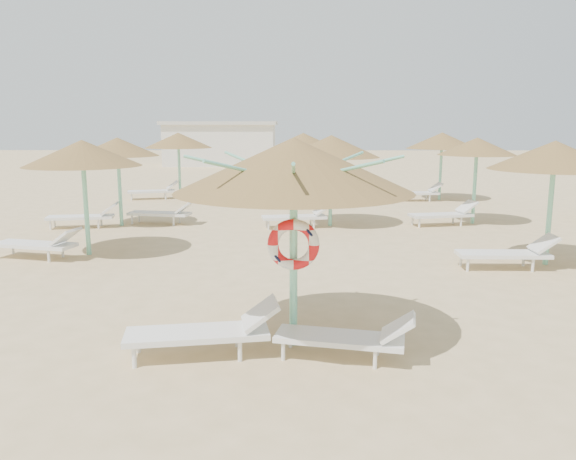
{
  "coord_description": "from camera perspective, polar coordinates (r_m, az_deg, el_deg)",
  "views": [
    {
      "loc": [
        -0.42,
        -7.37,
        3.03
      ],
      "look_at": [
        -0.54,
        1.83,
        1.3
      ],
      "focal_mm": 35.0,
      "sensor_mm": 36.0,
      "label": 1
    }
  ],
  "objects": [
    {
      "name": "ground",
      "position": [
        7.98,
        3.79,
        -11.69
      ],
      "size": [
        120.0,
        120.0,
        0.0
      ],
      "primitive_type": "plane",
      "color": "#D2B380",
      "rests_on": "ground"
    },
    {
      "name": "main_palapa",
      "position": [
        7.46,
        0.58,
        6.51
      ],
      "size": [
        3.2,
        3.2,
        2.87
      ],
      "color": "#7DD9B5",
      "rests_on": "ground"
    },
    {
      "name": "lounger_main_a",
      "position": [
        7.61,
        -8.17,
        -10.08
      ],
      "size": [
        2.09,
        0.93,
        0.73
      ],
      "rotation": [
        0.0,
        0.0,
        0.17
      ],
      "color": "white",
      "rests_on": "ground"
    },
    {
      "name": "lounger_main_b",
      "position": [
        7.48,
        6.18,
        -10.72
      ],
      "size": [
        1.87,
        0.9,
        0.65
      ],
      "rotation": [
        0.0,
        0.0,
        -0.21
      ],
      "color": "white",
      "rests_on": "ground"
    },
    {
      "name": "palapa_field",
      "position": [
        17.72,
        10.08,
        8.22
      ],
      "size": [
        19.73,
        14.48,
        2.72
      ],
      "color": "#7DD9B5",
      "rests_on": "ground"
    },
    {
      "name": "service_hut",
      "position": [
        42.76,
        -6.85,
        8.74
      ],
      "size": [
        8.4,
        4.4,
        3.25
      ],
      "color": "silver",
      "rests_on": "ground"
    }
  ]
}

